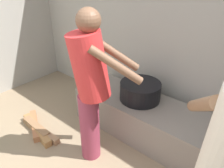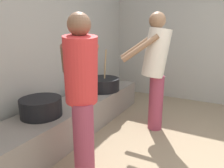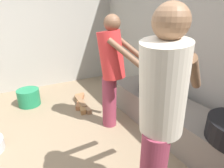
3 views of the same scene
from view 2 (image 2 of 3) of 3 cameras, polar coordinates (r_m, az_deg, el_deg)
block_enclosure_rear at (r=2.94m, az=-22.34°, el=10.06°), size 5.34×0.20×2.42m
hearth_ledge at (r=3.03m, az=-9.40°, el=-8.40°), size 2.79×0.60×0.43m
cooking_pot_main at (r=3.40m, az=-2.71°, el=-0.01°), size 0.57×0.57×0.66m
cooking_pot_secondary at (r=2.51m, az=-19.16°, el=-6.08°), size 0.47×0.47×0.21m
cook_in_red_shirt at (r=1.89m, az=-8.48°, el=-1.13°), size 0.70×0.67×1.54m
cook_in_cream_shirt at (r=2.85m, az=12.01°, el=5.12°), size 0.60×0.74×1.63m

